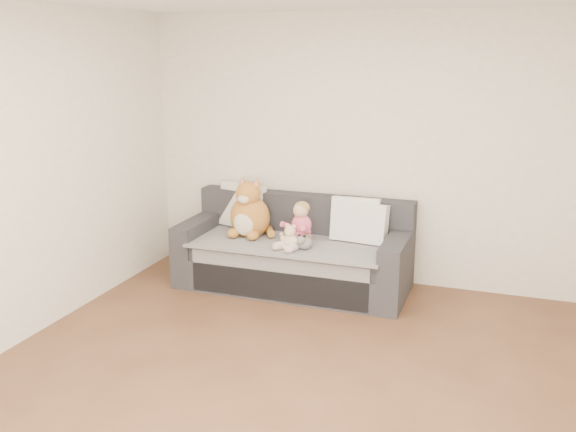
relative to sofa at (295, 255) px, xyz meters
The scene contains 10 objects.
room_shell 2.01m from the sofa, 69.54° to the right, with size 5.00×5.00×5.00m.
sofa is the anchor object (origin of this frame).
cushion_left 0.80m from the sofa, 159.51° to the left, with size 0.53×0.35×0.46m.
cushion_right_back 0.69m from the sofa, 16.31° to the left, with size 0.46×0.22×0.43m.
cushion_right_front 0.76m from the sofa, 10.39° to the left, with size 0.43×0.24×0.39m.
toddler 0.39m from the sofa, 59.00° to the right, with size 0.29×0.43×0.42m.
plush_cat 0.60m from the sofa, behind, with size 0.49×0.41×0.61m.
teddy_bear 0.41m from the sofa, 78.33° to the right, with size 0.19×0.15×0.24m.
plush_cow 0.41m from the sofa, 55.45° to the right, with size 0.13×0.19×0.16m.
sippy_cup 0.35m from the sofa, 47.88° to the right, with size 0.12×0.08×0.13m.
Camera 1 is at (1.31, -3.54, 2.27)m, focal length 40.00 mm.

